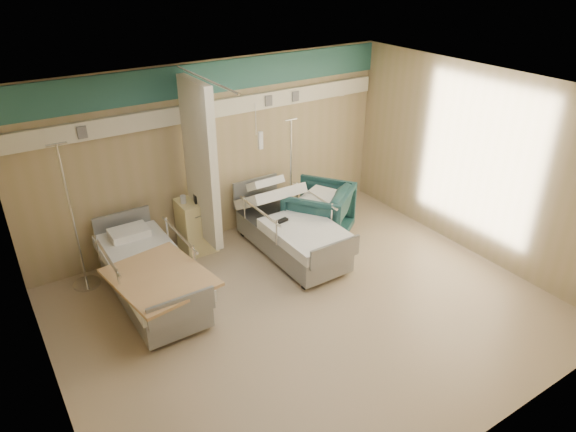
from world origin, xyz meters
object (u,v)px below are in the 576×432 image
at_px(visitor_armchair, 318,213).
at_px(iv_stand_left, 81,259).
at_px(bed_right, 291,236).
at_px(iv_stand_right, 291,203).
at_px(bedside_cabinet, 196,225).
at_px(bed_left, 152,281).

relative_size(visitor_armchair, iv_stand_left, 0.47).
distance_m(bed_right, iv_stand_right, 1.03).
bearing_deg(iv_stand_left, visitor_armchair, -11.00).
bearing_deg(bedside_cabinet, iv_stand_left, -179.19).
relative_size(bed_left, iv_stand_left, 1.03).
xyz_separation_m(bed_right, bed_left, (-2.20, 0.00, 0.00)).
xyz_separation_m(bed_right, iv_stand_right, (0.56, 0.86, 0.06)).
bearing_deg(bedside_cabinet, iv_stand_right, -1.36).
height_order(bed_right, bed_left, same).
xyz_separation_m(bedside_cabinet, iv_stand_left, (-1.71, -0.02, 0.00)).
distance_m(bed_left, iv_stand_right, 2.89).
relative_size(bed_left, visitor_armchair, 2.20).
bearing_deg(bed_left, iv_stand_right, 17.32).
xyz_separation_m(bed_right, iv_stand_left, (-2.86, 0.88, 0.11)).
bearing_deg(bedside_cabinet, bed_right, -38.05).
xyz_separation_m(bed_right, bedside_cabinet, (-1.15, 0.90, 0.11)).
distance_m(bedside_cabinet, visitor_armchair, 1.93).
bearing_deg(bed_left, visitor_armchair, 3.87).
bearing_deg(bed_left, bed_right, 0.00).
bearing_deg(bed_right, bed_left, 180.00).
xyz_separation_m(visitor_armchair, iv_stand_left, (-3.51, 0.68, -0.02)).
relative_size(bed_right, iv_stand_right, 1.18).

